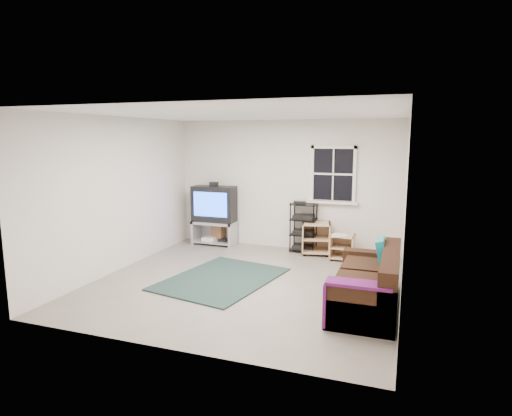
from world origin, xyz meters
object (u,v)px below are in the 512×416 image
at_px(side_table_left, 316,237).
at_px(av_rack, 303,230).
at_px(sofa, 369,286).
at_px(side_table_right, 342,245).
at_px(tv_unit, 214,210).

bearing_deg(side_table_left, av_rack, 171.37).
bearing_deg(sofa, side_table_left, 116.34).
relative_size(av_rack, side_table_right, 2.05).
bearing_deg(av_rack, side_table_left, -8.63).
bearing_deg(av_rack, tv_unit, -178.56).
height_order(tv_unit, side_table_left, tv_unit).
bearing_deg(tv_unit, av_rack, 1.44).
height_order(av_rack, side_table_right, av_rack).
bearing_deg(tv_unit, sofa, -35.72).
height_order(tv_unit, side_table_right, tv_unit).
xyz_separation_m(tv_unit, av_rack, (1.91, 0.05, -0.30)).
bearing_deg(tv_unit, side_table_left, 0.21).
distance_m(av_rack, side_table_left, 0.29).
distance_m(tv_unit, side_table_left, 2.22).
relative_size(tv_unit, sofa, 0.72).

